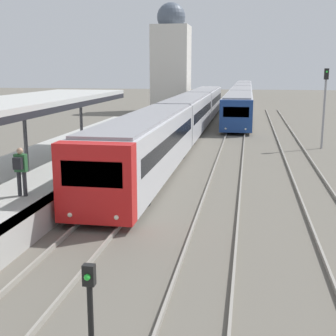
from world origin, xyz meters
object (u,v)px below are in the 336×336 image
Objects in this scene: person_on_platform at (21,168)px; train_far at (242,95)px; signal_mast_far at (325,99)px; train_near at (187,114)px; signal_post_near at (90,310)px.

person_on_platform is 0.03× the size of train_far.
train_near is at bearing 152.32° from signal_mast_far.
person_on_platform is 51.62m from train_far.
signal_post_near is (-1.54, -58.74, -0.36)m from train_far.
train_near is 22.52× the size of signal_post_near.
person_on_platform is 22.75m from train_near.
train_far is at bearing 88.50° from signal_post_near.
train_near is at bearing 83.13° from person_on_platform.
train_far reaches higher than signal_post_near.
signal_mast_far is (5.80, -33.67, 1.64)m from train_far.
train_far is 27.95× the size of signal_post_near.
signal_mast_far reaches higher than train_near.
train_far is 11.08× the size of signal_mast_far.
train_near is 8.93× the size of signal_mast_far.
person_on_platform is 0.04× the size of train_near.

